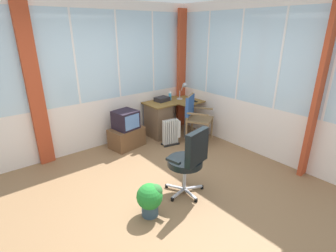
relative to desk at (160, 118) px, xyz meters
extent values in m
cube|color=olive|center=(-1.16, -1.67, -0.43)|extent=(5.17, 4.99, 0.06)
cube|color=silver|center=(-1.16, 0.36, 0.07)|extent=(4.17, 0.06, 0.95)
cube|color=silver|center=(-1.16, 0.36, 1.36)|extent=(4.09, 0.06, 1.62)
cube|color=silver|center=(-1.16, 0.36, 2.26)|extent=(4.17, 0.06, 0.18)
cube|color=white|center=(-2.42, 0.36, 1.36)|extent=(0.04, 0.07, 1.62)
cube|color=white|center=(-1.58, 0.36, 1.36)|extent=(0.04, 0.07, 1.62)
cube|color=white|center=(-0.75, 0.36, 1.36)|extent=(0.04, 0.07, 1.62)
cube|color=white|center=(0.09, 0.36, 1.36)|extent=(0.04, 0.07, 1.62)
cube|color=silver|center=(0.95, -1.67, 0.07)|extent=(0.06, 3.99, 0.95)
cube|color=silver|center=(0.95, -1.67, 1.36)|extent=(0.06, 3.91, 1.62)
cube|color=silver|center=(0.95, -1.67, 2.26)|extent=(0.06, 3.99, 0.18)
cube|color=white|center=(0.95, -2.87, 1.36)|extent=(0.07, 0.04, 1.62)
cube|color=white|center=(0.95, -2.07, 1.36)|extent=(0.07, 0.04, 1.62)
cube|color=white|center=(0.95, -1.27, 1.36)|extent=(0.07, 0.04, 1.62)
cube|color=white|center=(0.95, -0.47, 1.36)|extent=(0.07, 0.04, 1.62)
cube|color=#B14124|center=(-2.31, 0.28, 0.93)|extent=(0.25, 0.09, 2.65)
cube|color=#B14124|center=(0.82, 0.23, 0.93)|extent=(0.25, 0.08, 2.65)
cube|color=#B14124|center=(0.87, -2.77, 0.93)|extent=(0.24, 0.07, 2.65)
cube|color=brown|center=(0.31, 0.01, 0.33)|extent=(1.18, 0.60, 0.02)
cube|color=brown|center=(0.60, -0.40, 0.33)|extent=(0.60, 0.21, 0.02)
cube|color=brown|center=(-0.05, 0.01, -0.04)|extent=(0.40, 0.56, 0.71)
cylinder|color=#4C4C51|center=(0.34, -0.46, -0.04)|extent=(0.04, 0.04, 0.72)
cylinder|color=#4C4C51|center=(-0.24, 0.27, -0.04)|extent=(0.04, 0.04, 0.72)
cylinder|color=#B2B7BC|center=(0.56, -0.02, 0.36)|extent=(0.13, 0.13, 0.02)
cylinder|color=#B2B7BC|center=(0.56, -0.02, 0.45)|extent=(0.02, 0.02, 0.18)
cylinder|color=#B2B7BC|center=(0.61, -0.05, 0.63)|extent=(0.03, 0.07, 0.17)
cone|color=#B2B7BC|center=(0.66, -0.09, 0.66)|extent=(0.14, 0.14, 0.12)
cube|color=black|center=(0.68, -0.38, 0.36)|extent=(0.07, 0.16, 0.02)
cylinder|color=#41ADDA|center=(0.34, 0.06, 0.43)|extent=(0.06, 0.06, 0.16)
cone|color=white|center=(0.34, 0.06, 0.53)|extent=(0.06, 0.06, 0.06)
cube|color=#262225|center=(0.15, 0.10, 0.39)|extent=(0.32, 0.26, 0.09)
cylinder|color=brown|center=(0.39, -1.06, -0.17)|extent=(0.04, 0.04, 0.46)
cylinder|color=brown|center=(0.77, -0.84, -0.17)|extent=(0.04, 0.04, 0.46)
cylinder|color=brown|center=(0.17, -0.69, -0.17)|extent=(0.04, 0.04, 0.46)
cylinder|color=brown|center=(0.54, -0.46, -0.17)|extent=(0.04, 0.04, 0.46)
cube|color=brown|center=(0.47, -0.76, 0.09)|extent=(0.66, 0.66, 0.04)
cube|color=brown|center=(0.35, -0.57, 0.34)|extent=(0.39, 0.25, 0.48)
cube|color=#2E5393|center=(0.35, -0.57, 0.37)|extent=(0.42, 0.29, 0.40)
cube|color=brown|center=(0.28, -0.88, 0.27)|extent=(0.26, 0.39, 0.03)
cube|color=brown|center=(0.66, -0.65, 0.27)|extent=(0.26, 0.39, 0.03)
cube|color=#B7B7BF|center=(-1.13, -1.95, -0.35)|extent=(0.28, 0.09, 0.02)
cylinder|color=black|center=(-1.27, -1.98, -0.37)|extent=(0.05, 0.05, 0.05)
cube|color=#B7B7BF|center=(-1.01, -2.06, -0.35)|extent=(0.07, 0.28, 0.02)
cylinder|color=black|center=(-1.03, -2.20, -0.37)|extent=(0.05, 0.05, 0.05)
cube|color=#B7B7BF|center=(-0.87, -1.98, -0.35)|extent=(0.27, 0.15, 0.02)
cylinder|color=black|center=(-0.74, -2.03, -0.37)|extent=(0.05, 0.05, 0.05)
cube|color=#B7B7BF|center=(-0.90, -1.81, -0.35)|extent=(0.21, 0.23, 0.02)
cylinder|color=black|center=(-0.81, -1.71, -0.37)|extent=(0.05, 0.05, 0.05)
cube|color=#B7B7BF|center=(-1.07, -1.80, -0.35)|extent=(0.17, 0.26, 0.02)
cylinder|color=black|center=(-1.14, -1.68, -0.37)|extent=(0.05, 0.05, 0.05)
cylinder|color=#B7B7BF|center=(-1.00, -1.92, -0.14)|extent=(0.05, 0.05, 0.39)
cylinder|color=black|center=(-1.00, -1.92, 0.10)|extent=(0.50, 0.50, 0.09)
cube|color=black|center=(-0.96, -2.10, 0.38)|extent=(0.43, 0.17, 0.47)
cube|color=black|center=(-0.73, -1.86, 0.23)|extent=(0.09, 0.23, 0.04)
cube|color=black|center=(-1.26, -1.97, 0.23)|extent=(0.09, 0.23, 0.04)
cube|color=brown|center=(-0.87, -0.04, -0.20)|extent=(0.70, 0.54, 0.39)
cube|color=black|center=(-0.87, -0.04, 0.18)|extent=(0.48, 0.46, 0.36)
cube|color=#608CCC|center=(-0.84, -0.25, 0.18)|extent=(0.34, 0.07, 0.28)
cube|color=#262628|center=(-0.73, -0.02, 0.03)|extent=(0.29, 0.26, 0.07)
cube|color=silver|center=(-0.27, -0.50, -0.11)|extent=(0.04, 0.10, 0.51)
cube|color=silver|center=(-0.23, -0.51, -0.11)|extent=(0.04, 0.10, 0.51)
cube|color=silver|center=(-0.19, -0.52, -0.11)|extent=(0.04, 0.10, 0.51)
cube|color=silver|center=(-0.15, -0.52, -0.11)|extent=(0.04, 0.10, 0.51)
cube|color=silver|center=(-0.11, -0.53, -0.11)|extent=(0.04, 0.10, 0.51)
cube|color=silver|center=(-0.07, -0.54, -0.11)|extent=(0.04, 0.10, 0.51)
cube|color=silver|center=(-0.03, -0.55, -0.11)|extent=(0.04, 0.10, 0.51)
cube|color=silver|center=(0.02, -0.56, -0.11)|extent=(0.04, 0.10, 0.51)
cube|color=black|center=(-0.14, -0.60, -0.38)|extent=(0.35, 0.10, 0.03)
cube|color=black|center=(-0.11, -0.46, -0.38)|extent=(0.35, 0.10, 0.03)
cube|color=silver|center=(0.05, -0.56, -0.09)|extent=(0.07, 0.10, 0.36)
cylinder|color=#314A59|center=(-1.68, -2.01, -0.32)|extent=(0.21, 0.21, 0.16)
sphere|color=#23802E|center=(-1.68, -2.01, -0.12)|extent=(0.33, 0.33, 0.33)
sphere|color=#307234|center=(-1.61, -2.05, -0.05)|extent=(0.18, 0.18, 0.18)
camera|label=1|loc=(-3.17, -4.25, 1.86)|focal=27.35mm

